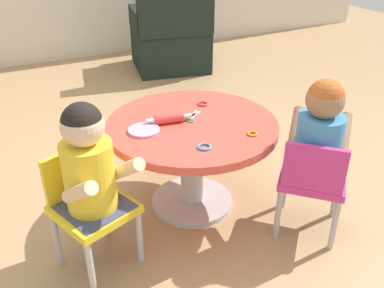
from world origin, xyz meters
TOP-DOWN VIEW (x-y plane):
  - ground_plane at (0.00, 0.00)m, footprint 10.00×10.00m
  - craft_table at (0.00, 0.00)m, footprint 0.86×0.86m
  - child_chair_left at (-0.58, -0.18)m, footprint 0.39×0.39m
  - seated_child_left at (-0.57, -0.22)m, footprint 0.37×0.42m
  - child_chair_right at (0.41, -0.45)m, footprint 0.42×0.42m
  - seated_child_right at (0.44, -0.42)m, footprint 0.43×0.43m
  - armchair_dark at (0.83, 2.15)m, footprint 0.83×0.84m
  - rolling_pin at (-0.10, 0.04)m, footprint 0.23×0.07m
  - craft_scissors at (0.01, 0.04)m, footprint 0.14×0.12m
  - playdough_blob_0 at (-0.25, 0.01)m, footprint 0.15×0.15m
  - cookie_cutter_0 at (0.19, -0.25)m, footprint 0.05×0.05m
  - cookie_cutter_1 at (0.15, 0.17)m, footprint 0.06×0.06m
  - cookie_cutter_2 at (-0.07, -0.26)m, footprint 0.06×0.06m

SIDE VIEW (x-z plane):
  - ground_plane at x=0.00m, z-range 0.00..0.00m
  - child_chair_left at x=-0.58m, z-range 0.04..0.57m
  - child_chair_right at x=0.41m, z-range 0.04..0.57m
  - armchair_dark at x=0.83m, z-range -0.12..0.73m
  - craft_table at x=0.00m, z-range 0.12..0.62m
  - craft_scissors at x=0.01m, z-range 0.50..0.50m
  - cookie_cutter_0 at x=0.19m, z-range 0.50..0.51m
  - cookie_cutter_1 at x=0.15m, z-range 0.50..0.51m
  - cookie_cutter_2 at x=-0.07m, z-range 0.50..0.51m
  - playdough_blob_0 at x=-0.25m, z-range 0.50..0.51m
  - rolling_pin at x=-0.10m, z-range 0.50..0.55m
  - seated_child_left at x=-0.57m, z-range 0.28..0.79m
  - seated_child_right at x=0.44m, z-range 0.28..0.79m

